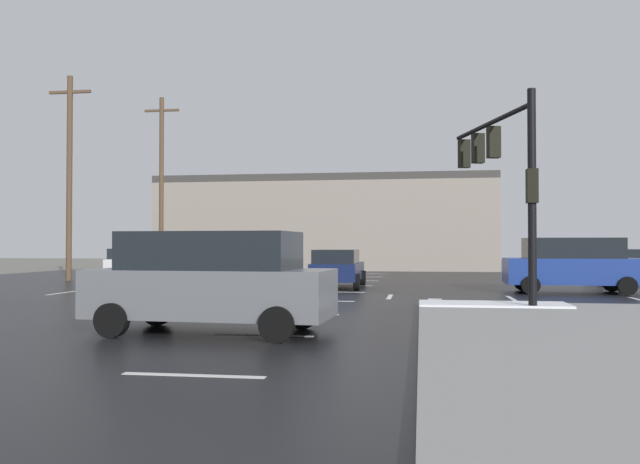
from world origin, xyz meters
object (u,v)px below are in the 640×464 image
suv_blue (572,264)px  sedan_navy (338,268)px  sedan_white (133,262)px  suv_grey (211,280)px  sedan_silver (615,265)px  traffic_signal_mast (502,164)px  utility_pole_distant (161,182)px  utility_pole_far (69,174)px

suv_blue → sedan_navy: bearing=171.1°
sedan_white → suv_blue: size_ratio=0.97×
suv_grey → sedan_silver: size_ratio=1.07×
sedan_silver → sedan_navy: (-12.24, -5.26, 0.00)m
traffic_signal_mast → utility_pole_distant: size_ratio=0.53×
suv_grey → sedan_silver: bearing=-120.8°
utility_pole_far → suv_blue: bearing=-12.5°
suv_blue → utility_pole_distant: size_ratio=0.44×
traffic_signal_mast → utility_pole_far: (-19.66, 10.74, 1.18)m
suv_grey → utility_pole_far: utility_pole_far is taller
traffic_signal_mast → utility_pole_distant: bearing=27.5°
suv_blue → utility_pole_far: (-22.82, 5.06, 4.24)m
traffic_signal_mast → suv_blue: 7.18m
utility_pole_distant → suv_grey: bearing=-65.8°
sedan_white → suv_grey: bearing=-158.5°
traffic_signal_mast → sedan_silver: size_ratio=1.25×
sedan_silver → suv_blue: (-3.34, -6.69, 0.24)m
suv_grey → utility_pole_far: size_ratio=0.48×
suv_grey → suv_blue: (9.68, 12.72, 0.00)m
sedan_navy → utility_pole_far: size_ratio=0.45×
sedan_silver → utility_pole_far: size_ratio=0.45×
sedan_silver → utility_pole_far: bearing=96.1°
traffic_signal_mast → suv_grey: 10.08m
sedan_silver → utility_pole_far: (-26.16, -1.63, 4.48)m
sedan_silver → suv_blue: size_ratio=0.95×
traffic_signal_mast → suv_blue: size_ratio=1.19×
suv_grey → sedan_navy: suv_grey is taller
utility_pole_far → sedan_silver: bearing=3.6°
suv_grey → sedan_silver: 23.37m
suv_grey → sedan_white: 23.78m
suv_grey → sedan_navy: bearing=-90.1°
sedan_white → utility_pole_far: (-1.94, -3.19, 4.48)m
suv_blue → utility_pole_distant: bearing=148.3°
sedan_navy → utility_pole_distant: size_ratio=0.42×
suv_grey → utility_pole_distant: bearing=-62.7°
sedan_silver → suv_blue: suv_blue is taller
sedan_silver → utility_pole_distant: (-24.70, 6.61, 4.83)m
utility_pole_far → suv_grey: bearing=-53.5°
traffic_signal_mast → sedan_white: traffic_signal_mast is taller
sedan_silver → sedan_navy: size_ratio=1.01×
utility_pole_far → utility_pole_distant: (1.46, 8.23, 0.35)m
sedan_navy → utility_pole_far: 15.07m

